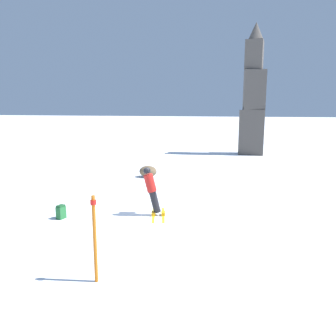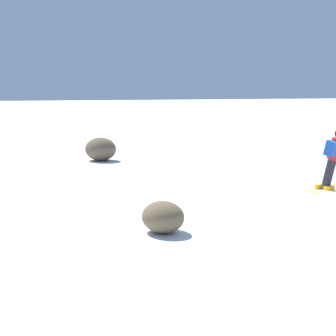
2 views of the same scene
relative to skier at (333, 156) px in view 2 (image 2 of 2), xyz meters
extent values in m
plane|color=white|center=(-0.17, 0.04, -1.02)|extent=(300.00, 300.00, 0.00)
cube|color=yellow|center=(0.07, -0.01, -1.01)|extent=(0.58, 1.69, 0.01)
cube|color=yellow|center=(0.41, 0.10, -1.01)|extent=(0.58, 1.69, 0.01)
cube|color=orange|center=(0.07, -0.01, -0.95)|extent=(0.21, 0.31, 0.12)
cube|color=orange|center=(0.41, 0.10, -0.95)|extent=(0.21, 0.31, 0.12)
cylinder|color=black|center=(0.12, 0.01, -0.50)|extent=(0.50, 0.38, 0.85)
cylinder|color=red|center=(-0.04, -0.04, 0.21)|extent=(0.56, 0.46, 0.70)
cube|color=#194293|center=(-0.12, 0.21, 0.24)|extent=(0.41, 0.28, 0.49)
cylinder|color=#B7B7BC|center=(0.59, -0.16, -0.39)|extent=(0.84, 0.31, 1.26)
ellipsoid|color=brown|center=(9.60, 3.92, -0.54)|extent=(1.49, 1.26, 0.97)
ellipsoid|color=brown|center=(-2.36, 6.47, -0.69)|extent=(1.00, 0.85, 0.65)
camera|label=1|loc=(3.69, -11.04, 2.88)|focal=35.00mm
camera|label=2|loc=(-12.63, 11.09, 1.88)|focal=60.00mm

